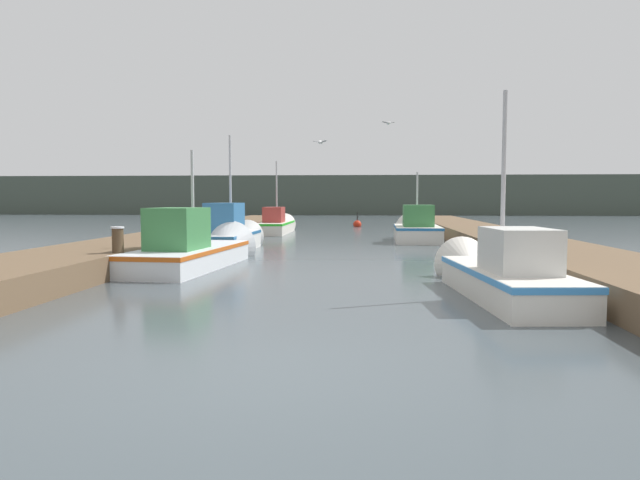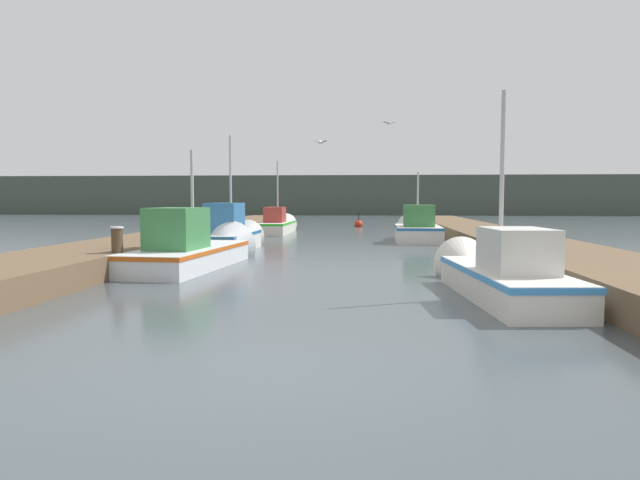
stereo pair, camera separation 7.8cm
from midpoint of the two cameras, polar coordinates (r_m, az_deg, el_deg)
The scene contains 16 objects.
ground_plane at distance 5.97m, azimuth -5.38°, elevation -13.31°, with size 200.00×200.00×0.00m.
dock_left at distance 22.72m, azimuth -13.29°, elevation 0.25°, with size 2.77×40.00×0.55m.
dock_right at distance 22.22m, azimuth 17.11°, elevation 0.09°, with size 2.77×40.00×0.55m.
distant_shore_ridge at distance 69.04m, azimuth 3.51°, elevation 4.47°, with size 120.00×16.00×4.27m.
fishing_boat_0 at distance 11.17m, azimuth 17.09°, elevation -3.11°, with size 1.77×5.42×4.08m.
fishing_boat_1 at distance 15.61m, azimuth -12.26°, elevation -0.88°, with size 2.20×6.12×3.58m.
fishing_boat_2 at distance 19.86m, azimuth -8.99°, elevation 0.49°, with size 1.49×4.91×4.26m.
fishing_boat_3 at distance 24.40m, azimuth 9.53°, elevation 1.07°, with size 1.93×4.64×3.40m.
fishing_boat_4 at distance 29.92m, azimuth -4.36°, elevation 1.55°, with size 1.40×5.92×4.06m.
mooring_piling_0 at distance 21.72m, azimuth -10.44°, elevation 1.11°, with size 0.26×0.26×1.29m.
mooring_piling_1 at distance 17.32m, azimuth -14.95°, elevation -0.19°, with size 0.28×0.28×1.01m.
mooring_piling_2 at distance 20.78m, azimuth -10.86°, elevation 0.75°, with size 0.32×0.32×1.13m.
mooring_piling_3 at distance 13.80m, azimuth -19.69°, elevation -1.09°, with size 0.29×0.29×1.15m.
channel_buoy at distance 36.05m, azimuth 3.69°, elevation 1.58°, with size 0.52×0.52×1.02m.
seagull_lead at distance 20.89m, azimuth -0.08°, elevation 9.76°, with size 0.53×0.38×0.12m.
seagull_1 at distance 24.48m, azimuth 6.76°, elevation 11.54°, with size 0.55×0.32×0.12m.
Camera 1 is at (0.93, -5.61, 1.79)m, focal length 32.00 mm.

